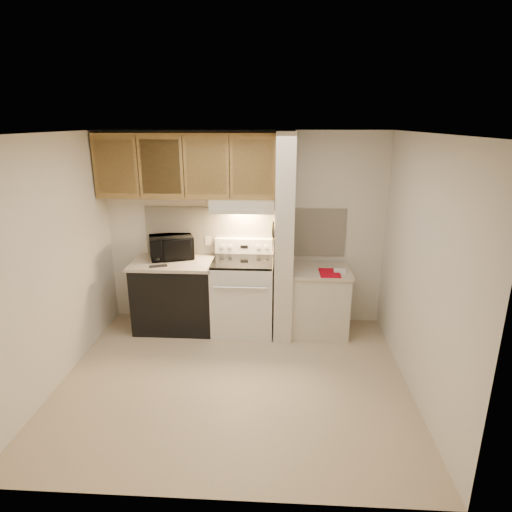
{
  "coord_description": "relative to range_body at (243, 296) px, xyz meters",
  "views": [
    {
      "loc": [
        0.46,
        -3.88,
        2.61
      ],
      "look_at": [
        0.19,
        0.75,
        1.13
      ],
      "focal_mm": 30.0,
      "sensor_mm": 36.0,
      "label": 1
    }
  ],
  "objects": [
    {
      "name": "outlet",
      "position": [
        -0.48,
        0.32,
        0.64
      ],
      "size": [
        0.08,
        0.01,
        0.12
      ],
      "primitive_type": "cube",
      "color": "beige",
      "rests_on": "backsplash"
    },
    {
      "name": "cab_gap_b",
      "position": [
        -0.69,
        0.01,
        1.62
      ],
      "size": [
        0.01,
        0.01,
        0.73
      ],
      "primitive_type": "cube",
      "color": "black",
      "rests_on": "upper_cabinets"
    },
    {
      "name": "floor",
      "position": [
        0.0,
        -1.16,
        -0.46
      ],
      "size": [
        3.6,
        3.6,
        0.0
      ],
      "primitive_type": "plane",
      "color": "#C0AC8C",
      "rests_on": "ground"
    },
    {
      "name": "cab_door_b",
      "position": [
        -0.96,
        0.01,
        1.62
      ],
      "size": [
        0.46,
        0.01,
        0.63
      ],
      "primitive_type": "cube",
      "color": "olive",
      "rests_on": "upper_cabinets"
    },
    {
      "name": "wall_right",
      "position": [
        1.8,
        -1.16,
        0.79
      ],
      "size": [
        0.02,
        3.0,
        2.5
      ],
      "primitive_type": "cube",
      "color": "silver",
      "rests_on": "floor"
    },
    {
      "name": "cooktop",
      "position": [
        0.0,
        0.0,
        0.48
      ],
      "size": [
        0.74,
        0.64,
        0.03
      ],
      "primitive_type": "cube",
      "color": "black",
      "rests_on": "range_body"
    },
    {
      "name": "cab_door_c",
      "position": [
        -0.42,
        0.01,
        1.62
      ],
      "size": [
        0.46,
        0.01,
        0.63
      ],
      "primitive_type": "cube",
      "color": "olive",
      "rests_on": "upper_cabinets"
    },
    {
      "name": "white_box",
      "position": [
        1.19,
        -0.11,
        0.41
      ],
      "size": [
        0.15,
        0.11,
        0.04
      ],
      "primitive_type": "cube",
      "rotation": [
        0.0,
        0.0,
        -0.09
      ],
      "color": "white",
      "rests_on": "right_countertop"
    },
    {
      "name": "right_countertop",
      "position": [
        0.97,
        -0.01,
        0.37
      ],
      "size": [
        0.74,
        0.64,
        0.04
      ],
      "primitive_type": "cube",
      "color": "beige",
      "rests_on": "right_cab_base"
    },
    {
      "name": "range_body",
      "position": [
        0.0,
        0.0,
        0.0
      ],
      "size": [
        0.76,
        0.65,
        0.92
      ],
      "primitive_type": "cube",
      "color": "silver",
      "rests_on": "floor"
    },
    {
      "name": "oven_mitt",
      "position": [
        0.38,
        0.17,
        0.77
      ],
      "size": [
        0.03,
        0.09,
        0.22
      ],
      "primitive_type": "cube",
      "color": "slate",
      "rests_on": "partition_pillar"
    },
    {
      "name": "cab_door_d",
      "position": [
        0.13,
        0.01,
        1.62
      ],
      "size": [
        0.46,
        0.01,
        0.63
      ],
      "primitive_type": "cube",
      "color": "olive",
      "rests_on": "upper_cabinets"
    },
    {
      "name": "backsplash",
      "position": [
        0.0,
        0.33,
        0.78
      ],
      "size": [
        2.6,
        0.02,
        0.63
      ],
      "primitive_type": "cube",
      "color": "white",
      "rests_on": "wall_back"
    },
    {
      "name": "cab_door_a",
      "position": [
        -1.51,
        0.01,
        1.62
      ],
      "size": [
        0.46,
        0.01,
        0.63
      ],
      "primitive_type": "cube",
      "color": "olive",
      "rests_on": "upper_cabinets"
    },
    {
      "name": "teal_jar",
      "position": [
        -0.83,
        0.23,
        0.49
      ],
      "size": [
        0.1,
        0.1,
        0.09
      ],
      "primitive_type": "cylinder",
      "rotation": [
        0.0,
        0.0,
        -0.22
      ],
      "color": "#226965",
      "rests_on": "left_countertop"
    },
    {
      "name": "dishwasher_front",
      "position": [
        -0.88,
        0.01,
        -0.03
      ],
      "size": [
        1.0,
        0.63,
        0.87
      ],
      "primitive_type": "cube",
      "color": "black",
      "rests_on": "floor"
    },
    {
      "name": "cab_gap_c",
      "position": [
        -0.14,
        0.01,
        1.62
      ],
      "size": [
        0.01,
        0.01,
        0.73
      ],
      "primitive_type": "cube",
      "color": "black",
      "rests_on": "upper_cabinets"
    },
    {
      "name": "oven_window",
      "position": [
        0.0,
        -0.32,
        0.04
      ],
      "size": [
        0.5,
        0.01,
        0.3
      ],
      "primitive_type": "cube",
      "color": "black",
      "rests_on": "range_body"
    },
    {
      "name": "knife_blade_d",
      "position": [
        0.38,
        0.03,
        0.76
      ],
      "size": [
        0.01,
        0.04,
        0.16
      ],
      "primitive_type": "cube",
      "color": "silver",
      "rests_on": "knife_strip"
    },
    {
      "name": "microwave",
      "position": [
        -0.93,
        0.15,
        0.6
      ],
      "size": [
        0.63,
        0.53,
        0.3
      ],
      "primitive_type": "imported",
      "rotation": [
        0.0,
        0.0,
        0.35
      ],
      "color": "black",
      "rests_on": "left_countertop"
    },
    {
      "name": "range_display",
      "position": [
        0.0,
        0.24,
        0.59
      ],
      "size": [
        0.1,
        0.01,
        0.04
      ],
      "primitive_type": "cube",
      "color": "black",
      "rests_on": "range_backguard"
    },
    {
      "name": "knife_handle_a",
      "position": [
        0.38,
        -0.23,
        0.91
      ],
      "size": [
        0.02,
        0.02,
        0.1
      ],
      "primitive_type": "cylinder",
      "color": "black",
      "rests_on": "knife_strip"
    },
    {
      "name": "oven_handle",
      "position": [
        0.0,
        -0.35,
        0.26
      ],
      "size": [
        0.65,
        0.02,
        0.02
      ],
      "primitive_type": "cylinder",
      "rotation": [
        0.0,
        1.57,
        0.0
      ],
      "color": "silver",
      "rests_on": "range_body"
    },
    {
      "name": "knife_blade_e",
      "position": [
        0.38,
        0.11,
        0.75
      ],
      "size": [
        0.01,
        0.04,
        0.18
      ],
      "primitive_type": "cube",
      "color": "silver",
      "rests_on": "knife_strip"
    },
    {
      "name": "right_cab_base",
      "position": [
        0.97,
        -0.01,
        -0.06
      ],
      "size": [
        0.7,
        0.6,
        0.81
      ],
      "primitive_type": "cube",
      "color": "beige",
      "rests_on": "floor"
    },
    {
      "name": "knife_blade_b",
      "position": [
        0.38,
        -0.12,
        0.75
      ],
      "size": [
        0.01,
        0.04,
        0.18
      ],
      "primitive_type": "cube",
      "color": "silver",
      "rests_on": "knife_strip"
    },
    {
      "name": "pillar_trim",
      "position": [
        0.39,
        -0.01,
        0.84
      ],
      "size": [
        0.01,
        0.7,
        0.04
      ],
      "primitive_type": "cube",
      "color": "olive",
      "rests_on": "partition_pillar"
    },
    {
      "name": "range_knob_left_inner",
      "position": [
        -0.18,
        0.24,
        0.59
      ],
      "size": [
        0.05,
        0.02,
        0.05
      ],
      "primitive_type": "cylinder",
      "rotation": [
        1.57,
        0.0,
        0.0
      ],
      "color": "silver",
      "rests_on": "range_backguard"
    },
    {
      "name": "ceiling",
      "position": [
        0.0,
        -1.16,
        2.04
      ],
      "size": [
        3.6,
        3.6,
        0.0
      ],
      "primitive_type": "plane",
      "rotation": [
        3.14,
        0.0,
        0.0
      ],
      "color": "white",
      "rests_on": "wall_back"
    },
    {
      "name": "hood_lip",
      "position": [
        0.0,
        -0.08,
        1.12
      ],
      "size": [
        0.78,
        0.04,
        0.06
      ],
      "primitive_type": "cube",
      "color": "beige",
      "rests_on": "range_hood"
    },
    {
      "name": "knife_handle_b",
      "position": [
        0.38,
        -0.14,
        0.91
      ],
      "size": [
        0.02,
        0.02,
        0.1
      ],
      "primitive_type": "cylinder",
      "color": "black",
      "rests_on": "knife_strip"
    },
    {
      "name": "range_knob_left_outer",
      "position": [
        -0.28,
        0.24,
        0.59
      ],
      "size": [
        0.05,
        0.02,
        0.05
      ],
      "primitive_type": "cylinder",
      "rotation": [
        1.57,
        0.0,
        0.0
      ],
      "color": "silver",
      "rests_on": "range_backguard"
    },
    {
      "name": "range_backguard",
      "position": [
        0.0,
        0.28,
        0.59
      ],
      "size": [
        0.76,
        0.08,
        0.2
      ],
      "primitive_type": "cube",
      "color": "silver",
      "rests_on": "range_body"
    },
    {
      "name": "knife_handle_e",
      "position": [
        0.38,
        0.1,
        0.91
      ],
      "size": [
        0.02,
        0.02,
        0.1
      ],
      "primitive_type": "cylinder",
      "color": "black",
      "rests_on": "knife_strip"
    },
    {
      "name": "left_countertop",
      "position": [
        -0.88,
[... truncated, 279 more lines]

